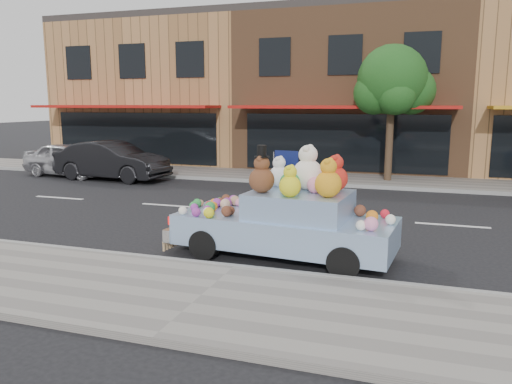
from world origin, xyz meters
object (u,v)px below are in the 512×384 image
at_px(car_dark, 112,161).
at_px(art_car, 287,218).
at_px(car_silver, 70,159).
at_px(street_tree, 393,86).

xyz_separation_m(car_dark, art_car, (9.30, -7.79, 0.04)).
bearing_deg(car_dark, art_car, -125.49).
xyz_separation_m(car_silver, car_dark, (2.27, -0.30, 0.06)).
bearing_deg(street_tree, car_dark, -166.18).
relative_size(car_silver, car_dark, 0.89).
distance_m(street_tree, car_dark, 11.35).
xyz_separation_m(street_tree, car_silver, (-12.92, -2.32, -2.98)).
xyz_separation_m(street_tree, car_dark, (-10.65, -2.62, -2.92)).
bearing_deg(art_car, street_tree, 88.13).
relative_size(car_silver, art_car, 0.91).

